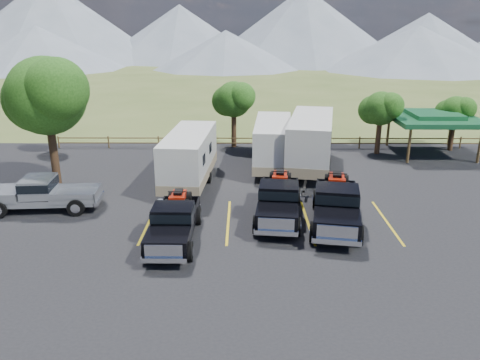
{
  "coord_description": "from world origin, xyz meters",
  "views": [
    {
      "loc": [
        -1.26,
        -17.69,
        9.59
      ],
      "look_at": [
        -1.42,
        5.92,
        1.6
      ],
      "focal_mm": 35.0,
      "sensor_mm": 36.0,
      "label": 1
    }
  ],
  "objects_px": {
    "tree_big_nw": "(46,96)",
    "pavilion": "(434,118)",
    "rig_left": "(174,221)",
    "trailer_right": "(311,142)",
    "trailer_center": "(273,144)",
    "person_a": "(156,223)",
    "pickup_silver": "(43,193)",
    "trailer_left": "(189,158)",
    "rig_right": "(336,203)",
    "rig_center": "(279,199)",
    "person_b": "(162,216)"
  },
  "relations": [
    {
      "from": "trailer_right",
      "to": "pickup_silver",
      "type": "height_order",
      "value": "trailer_right"
    },
    {
      "from": "rig_right",
      "to": "trailer_left",
      "type": "height_order",
      "value": "trailer_left"
    },
    {
      "from": "trailer_right",
      "to": "rig_right",
      "type": "bearing_deg",
      "value": -78.78
    },
    {
      "from": "pavilion",
      "to": "trailer_center",
      "type": "xyz_separation_m",
      "value": [
        -12.23,
        -3.79,
        -1.06
      ]
    },
    {
      "from": "rig_left",
      "to": "person_a",
      "type": "height_order",
      "value": "rig_left"
    },
    {
      "from": "pavilion",
      "to": "rig_right",
      "type": "xyz_separation_m",
      "value": [
        -9.65,
        -13.2,
        -1.67
      ]
    },
    {
      "from": "rig_center",
      "to": "pickup_silver",
      "type": "distance_m",
      "value": 12.48
    },
    {
      "from": "person_a",
      "to": "person_b",
      "type": "bearing_deg",
      "value": -111.16
    },
    {
      "from": "rig_center",
      "to": "person_a",
      "type": "distance_m",
      "value": 6.36
    },
    {
      "from": "person_a",
      "to": "trailer_left",
      "type": "bearing_deg",
      "value": -105.28
    },
    {
      "from": "trailer_left",
      "to": "pickup_silver",
      "type": "distance_m",
      "value": 8.54
    },
    {
      "from": "pavilion",
      "to": "trailer_left",
      "type": "xyz_separation_m",
      "value": [
        -17.54,
        -7.26,
        -1.06
      ]
    },
    {
      "from": "tree_big_nw",
      "to": "pavilion",
      "type": "bearing_deg",
      "value": 17.34
    },
    {
      "from": "rig_left",
      "to": "trailer_right",
      "type": "xyz_separation_m",
      "value": [
        7.69,
        11.02,
        0.94
      ]
    },
    {
      "from": "pickup_silver",
      "to": "person_a",
      "type": "bearing_deg",
      "value": 58.2
    },
    {
      "from": "rig_right",
      "to": "person_b",
      "type": "height_order",
      "value": "rig_right"
    },
    {
      "from": "pavilion",
      "to": "trailer_left",
      "type": "bearing_deg",
      "value": -157.53
    },
    {
      "from": "rig_left",
      "to": "trailer_right",
      "type": "distance_m",
      "value": 13.47
    },
    {
      "from": "tree_big_nw",
      "to": "rig_right",
      "type": "xyz_separation_m",
      "value": [
        15.9,
        -5.23,
        -4.48
      ]
    },
    {
      "from": "person_a",
      "to": "tree_big_nw",
      "type": "bearing_deg",
      "value": -53.87
    },
    {
      "from": "rig_center",
      "to": "trailer_center",
      "type": "distance_m",
      "value": 8.65
    },
    {
      "from": "trailer_left",
      "to": "person_a",
      "type": "height_order",
      "value": "trailer_left"
    },
    {
      "from": "rig_left",
      "to": "person_a",
      "type": "xyz_separation_m",
      "value": [
        -0.85,
        0.12,
        -0.15
      ]
    },
    {
      "from": "rig_center",
      "to": "trailer_center",
      "type": "bearing_deg",
      "value": 94.76
    },
    {
      "from": "trailer_right",
      "to": "person_a",
      "type": "xyz_separation_m",
      "value": [
        -8.54,
        -10.9,
        -1.09
      ]
    },
    {
      "from": "trailer_right",
      "to": "person_a",
      "type": "bearing_deg",
      "value": -117.25
    },
    {
      "from": "trailer_right",
      "to": "rig_left",
      "type": "bearing_deg",
      "value": -114.09
    },
    {
      "from": "rig_right",
      "to": "pavilion",
      "type": "bearing_deg",
      "value": 63.87
    },
    {
      "from": "tree_big_nw",
      "to": "rig_left",
      "type": "height_order",
      "value": "tree_big_nw"
    },
    {
      "from": "trailer_right",
      "to": "person_b",
      "type": "distance_m",
      "value": 13.24
    },
    {
      "from": "rig_right",
      "to": "rig_left",
      "type": "bearing_deg",
      "value": -156.23
    },
    {
      "from": "rig_left",
      "to": "rig_center",
      "type": "bearing_deg",
      "value": 28.75
    },
    {
      "from": "trailer_center",
      "to": "trailer_right",
      "type": "distance_m",
      "value": 2.54
    },
    {
      "from": "pavilion",
      "to": "rig_left",
      "type": "relative_size",
      "value": 1.05
    },
    {
      "from": "rig_center",
      "to": "person_b",
      "type": "relative_size",
      "value": 3.83
    },
    {
      "from": "trailer_left",
      "to": "rig_center",
      "type": "bearing_deg",
      "value": -41.11
    },
    {
      "from": "pickup_silver",
      "to": "person_b",
      "type": "bearing_deg",
      "value": 63.71
    },
    {
      "from": "rig_left",
      "to": "trailer_left",
      "type": "xyz_separation_m",
      "value": [
        -0.14,
        7.84,
        0.74
      ]
    },
    {
      "from": "pickup_silver",
      "to": "rig_right",
      "type": "bearing_deg",
      "value": 79.33
    },
    {
      "from": "tree_big_nw",
      "to": "trailer_right",
      "type": "relative_size",
      "value": 0.75
    },
    {
      "from": "rig_left",
      "to": "person_a",
      "type": "distance_m",
      "value": 0.87
    },
    {
      "from": "rig_center",
      "to": "person_b",
      "type": "bearing_deg",
      "value": -155.83
    },
    {
      "from": "person_b",
      "to": "pavilion",
      "type": "bearing_deg",
      "value": -5.83
    },
    {
      "from": "tree_big_nw",
      "to": "person_a",
      "type": "distance_m",
      "value": 11.18
    },
    {
      "from": "rig_right",
      "to": "trailer_center",
      "type": "bearing_deg",
      "value": 115.37
    },
    {
      "from": "rig_center",
      "to": "trailer_right",
      "type": "relative_size",
      "value": 0.62
    },
    {
      "from": "trailer_center",
      "to": "trailer_right",
      "type": "relative_size",
      "value": 0.89
    },
    {
      "from": "rig_center",
      "to": "person_a",
      "type": "height_order",
      "value": "rig_center"
    },
    {
      "from": "rig_center",
      "to": "person_a",
      "type": "bearing_deg",
      "value": -150.06
    },
    {
      "from": "rig_right",
      "to": "trailer_right",
      "type": "xyz_separation_m",
      "value": [
        -0.06,
        9.13,
        0.82
      ]
    }
  ]
}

